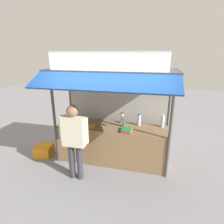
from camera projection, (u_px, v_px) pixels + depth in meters
The scene contains 14 objects.
ground_plane at pixel (112, 160), 4.49m from camera, with size 20.00×20.00×0.00m, color gray.
stall_counter at pixel (112, 144), 4.35m from camera, with size 2.51×0.69×0.89m, color olive.
stall_structure at pixel (113, 97), 4.12m from camera, with size 2.71×1.58×2.54m.
water_bottle_rear_center at pixel (122, 118), 4.39m from camera, with size 0.07×0.07×0.27m.
water_bottle_back_right at pixel (163, 121), 4.15m from camera, with size 0.08×0.08×0.29m.
water_bottle_far_right at pixel (123, 122), 4.19m from camera, with size 0.07×0.07×0.23m.
water_bottle_mid_right at pixel (139, 120), 4.24m from camera, with size 0.08×0.08×0.29m.
magazine_stack_back_left at pixel (91, 127), 4.14m from camera, with size 0.26×0.30×0.03m.
magazine_stack_left at pixel (127, 130), 3.93m from camera, with size 0.25×0.27×0.07m.
magazine_stack_center at pixel (73, 126), 4.14m from camera, with size 0.25×0.29×0.08m.
banana_bunch_inner_right at pixel (164, 90), 3.26m from camera, with size 0.09×0.09×0.25m.
banana_bunch_inner_left at pixel (135, 88), 3.37m from camera, with size 0.09×0.09×0.23m.
vendor_person at pixel (74, 136), 3.56m from camera, with size 0.60×0.23×1.59m.
plastic_crate at pixel (44, 151), 4.65m from camera, with size 0.38×0.38×0.27m, color orange.
Camera 1 is at (0.93, -3.79, 2.50)m, focal length 29.27 mm.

